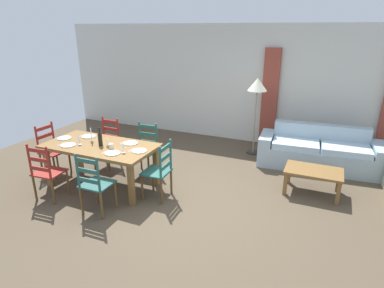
% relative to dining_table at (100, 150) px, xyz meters
% --- Properties ---
extents(ground_plane, '(9.60, 9.60, 0.02)m').
position_rel_dining_table_xyz_m(ground_plane, '(1.53, 0.07, -0.67)').
color(ground_plane, '#4D4130').
extents(wall_far, '(9.60, 0.16, 2.70)m').
position_rel_dining_table_xyz_m(wall_far, '(1.53, 3.37, 0.69)').
color(wall_far, silver).
rests_on(wall_far, ground_plane).
extents(curtain_panel_left, '(0.35, 0.08, 2.20)m').
position_rel_dining_table_xyz_m(curtain_panel_left, '(2.20, 3.23, 0.44)').
color(curtain_panel_left, brown).
rests_on(curtain_panel_left, ground_plane).
extents(dining_table, '(1.90, 0.96, 0.75)m').
position_rel_dining_table_xyz_m(dining_table, '(0.00, 0.00, 0.00)').
color(dining_table, brown).
rests_on(dining_table, ground_plane).
extents(dining_chair_near_left, '(0.45, 0.43, 0.96)m').
position_rel_dining_table_xyz_m(dining_chair_near_left, '(-0.47, -0.74, -0.19)').
color(dining_chair_near_left, maroon).
rests_on(dining_chair_near_left, ground_plane).
extents(dining_chair_near_right, '(0.43, 0.41, 0.96)m').
position_rel_dining_table_xyz_m(dining_chair_near_right, '(0.49, -0.77, -0.19)').
color(dining_chair_near_right, '#24534E').
rests_on(dining_chair_near_right, ground_plane).
extents(dining_chair_far_left, '(0.43, 0.42, 0.96)m').
position_rel_dining_table_xyz_m(dining_chair_far_left, '(-0.43, 0.74, -0.19)').
color(dining_chair_far_left, maroon).
rests_on(dining_chair_far_left, ground_plane).
extents(dining_chair_far_right, '(0.43, 0.41, 0.96)m').
position_rel_dining_table_xyz_m(dining_chair_far_right, '(0.42, 0.75, -0.19)').
color(dining_chair_far_right, '#225748').
rests_on(dining_chair_far_right, ground_plane).
extents(dining_chair_head_west, '(0.42, 0.44, 0.96)m').
position_rel_dining_table_xyz_m(dining_chair_head_west, '(-1.16, 0.02, -0.19)').
color(dining_chair_head_west, maroon).
rests_on(dining_chair_head_west, ground_plane).
extents(dining_chair_head_east, '(0.41, 0.43, 0.96)m').
position_rel_dining_table_xyz_m(dining_chair_head_east, '(1.13, 0.01, -0.19)').
color(dining_chair_head_east, '#235A52').
rests_on(dining_chair_head_east, ground_plane).
extents(dinner_plate_near_left, '(0.24, 0.24, 0.02)m').
position_rel_dining_table_xyz_m(dinner_plate_near_left, '(-0.45, -0.25, 0.10)').
color(dinner_plate_near_left, white).
rests_on(dinner_plate_near_left, dining_table).
extents(fork_near_left, '(0.02, 0.17, 0.01)m').
position_rel_dining_table_xyz_m(fork_near_left, '(-0.60, -0.25, 0.09)').
color(fork_near_left, silver).
rests_on(fork_near_left, dining_table).
extents(dinner_plate_near_right, '(0.24, 0.24, 0.02)m').
position_rel_dining_table_xyz_m(dinner_plate_near_right, '(0.45, -0.25, 0.10)').
color(dinner_plate_near_right, white).
rests_on(dinner_plate_near_right, dining_table).
extents(fork_near_right, '(0.02, 0.17, 0.01)m').
position_rel_dining_table_xyz_m(fork_near_right, '(0.30, -0.25, 0.09)').
color(fork_near_right, silver).
rests_on(fork_near_right, dining_table).
extents(dinner_plate_far_left, '(0.24, 0.24, 0.02)m').
position_rel_dining_table_xyz_m(dinner_plate_far_left, '(-0.45, 0.25, 0.10)').
color(dinner_plate_far_left, white).
rests_on(dinner_plate_far_left, dining_table).
extents(fork_far_left, '(0.02, 0.17, 0.01)m').
position_rel_dining_table_xyz_m(fork_far_left, '(-0.60, 0.25, 0.09)').
color(fork_far_left, silver).
rests_on(fork_far_left, dining_table).
extents(dinner_plate_far_right, '(0.24, 0.24, 0.02)m').
position_rel_dining_table_xyz_m(dinner_plate_far_right, '(0.45, 0.25, 0.10)').
color(dinner_plate_far_right, white).
rests_on(dinner_plate_far_right, dining_table).
extents(fork_far_right, '(0.03, 0.17, 0.01)m').
position_rel_dining_table_xyz_m(fork_far_right, '(0.30, 0.25, 0.09)').
color(fork_far_right, silver).
rests_on(fork_far_right, dining_table).
extents(dinner_plate_head_west, '(0.24, 0.24, 0.02)m').
position_rel_dining_table_xyz_m(dinner_plate_head_west, '(-0.78, -0.00, 0.10)').
color(dinner_plate_head_west, white).
rests_on(dinner_plate_head_west, dining_table).
extents(fork_head_west, '(0.03, 0.17, 0.01)m').
position_rel_dining_table_xyz_m(fork_head_west, '(-0.93, -0.00, 0.09)').
color(fork_head_west, silver).
rests_on(fork_head_west, dining_table).
extents(dinner_plate_head_east, '(0.24, 0.24, 0.02)m').
position_rel_dining_table_xyz_m(dinner_plate_head_east, '(0.78, -0.00, 0.10)').
color(dinner_plate_head_east, white).
rests_on(dinner_plate_head_east, dining_table).
extents(fork_head_east, '(0.02, 0.17, 0.01)m').
position_rel_dining_table_xyz_m(fork_head_east, '(0.63, -0.00, 0.09)').
color(fork_head_east, silver).
rests_on(fork_head_east, dining_table).
extents(wine_bottle, '(0.07, 0.07, 0.32)m').
position_rel_dining_table_xyz_m(wine_bottle, '(0.05, -0.03, 0.20)').
color(wine_bottle, black).
rests_on(wine_bottle, dining_table).
extents(wine_glass_near_left, '(0.06, 0.06, 0.16)m').
position_rel_dining_table_xyz_m(wine_glass_near_left, '(-0.31, -0.13, 0.20)').
color(wine_glass_near_left, white).
rests_on(wine_glass_near_left, dining_table).
extents(wine_glass_near_right, '(0.06, 0.06, 0.16)m').
position_rel_dining_table_xyz_m(wine_glass_near_right, '(0.58, -0.15, 0.20)').
color(wine_glass_near_right, white).
rests_on(wine_glass_near_right, dining_table).
extents(coffee_cup_primary, '(0.07, 0.07, 0.09)m').
position_rel_dining_table_xyz_m(coffee_cup_primary, '(0.30, -0.08, 0.13)').
color(coffee_cup_primary, beige).
rests_on(coffee_cup_primary, dining_table).
extents(candle_tall, '(0.05, 0.05, 0.26)m').
position_rel_dining_table_xyz_m(candle_tall, '(-0.18, 0.02, 0.16)').
color(candle_tall, '#998C66').
rests_on(candle_tall, dining_table).
extents(candle_short, '(0.05, 0.05, 0.14)m').
position_rel_dining_table_xyz_m(candle_short, '(0.20, -0.04, 0.12)').
color(candle_short, '#998C66').
rests_on(candle_short, dining_table).
extents(couch, '(2.33, 0.96, 0.80)m').
position_rel_dining_table_xyz_m(couch, '(3.39, 2.37, -0.37)').
color(couch, '#97AEBB').
rests_on(couch, ground_plane).
extents(coffee_table, '(0.90, 0.56, 0.42)m').
position_rel_dining_table_xyz_m(coffee_table, '(3.37, 1.15, -0.31)').
color(coffee_table, brown).
rests_on(coffee_table, ground_plane).
extents(standing_lamp, '(0.40, 0.40, 1.64)m').
position_rel_dining_table_xyz_m(standing_lamp, '(2.05, 2.55, 0.75)').
color(standing_lamp, '#332D28').
rests_on(standing_lamp, ground_plane).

